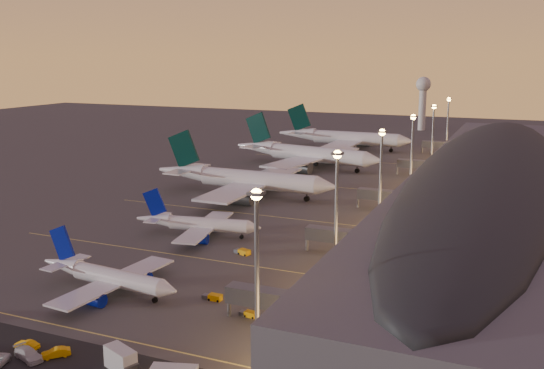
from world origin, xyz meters
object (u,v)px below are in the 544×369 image
at_px(baggage_tug_c, 243,252).
at_px(catering_truck_a, 122,361).
at_px(airliner_wide_near, 243,179).
at_px(airliner_wide_mid, 305,154).
at_px(baggage_tug_a, 249,314).
at_px(service_van_f, 27,345).
at_px(airliner_narrow_north, 198,224).
at_px(service_van_e, 28,354).
at_px(baggage_tug_b, 213,297).
at_px(radar_tower, 423,94).
at_px(airliner_wide_far, 344,138).
at_px(airliner_narrow_south, 107,276).
at_px(service_van_d, 56,353).

distance_m(baggage_tug_c, catering_truck_a, 55.02).
xyz_separation_m(airliner_wide_near, airliner_wide_mid, (1.18, 56.14, 0.26)).
bearing_deg(baggage_tug_c, baggage_tug_a, -45.00).
relative_size(airliner_wide_near, service_van_f, 15.43).
bearing_deg(airliner_narrow_north, service_van_e, -92.10).
xyz_separation_m(airliner_narrow_north, airliner_wide_mid, (-8.43, 102.27, 2.48)).
relative_size(baggage_tug_b, service_van_f, 0.91).
bearing_deg(airliner_wide_near, airliner_narrow_north, -77.70).
bearing_deg(airliner_wide_mid, radar_tower, 91.39).
bearing_deg(baggage_tug_a, baggage_tug_c, 124.58).
bearing_deg(baggage_tug_b, service_van_f, -120.76).
bearing_deg(airliner_wide_near, baggage_tug_c, -63.69).
relative_size(airliner_wide_far, service_van_e, 11.72).
xyz_separation_m(airliner_narrow_south, airliner_wide_mid, (-11.12, 141.72, 2.49)).
distance_m(airliner_wide_mid, service_van_e, 169.28).
bearing_deg(baggage_tug_a, airliner_narrow_north, 136.89).
xyz_separation_m(catering_truck_a, service_van_d, (-11.73, -0.71, -0.86)).
bearing_deg(service_van_d, baggage_tug_c, 129.42).
height_order(airliner_wide_far, baggage_tug_c, airliner_wide_far).
relative_size(airliner_wide_mid, radar_tower, 2.07).
relative_size(airliner_wide_mid, catering_truck_a, 10.51).
distance_m(airliner_narrow_north, service_van_e, 66.69).
bearing_deg(service_van_f, baggage_tug_c, 168.39).
distance_m(airliner_wide_far, service_van_f, 219.76).
distance_m(baggage_tug_a, service_van_d, 32.38).
height_order(airliner_narrow_south, baggage_tug_a, airliner_narrow_south).
height_order(airliner_narrow_south, baggage_tug_b, airliner_narrow_south).
distance_m(airliner_narrow_north, airliner_wide_mid, 102.65).
bearing_deg(airliner_wide_near, baggage_tug_b, -67.29).
xyz_separation_m(airliner_wide_mid, baggage_tug_a, (41.23, -141.27, -5.12)).
bearing_deg(airliner_wide_mid, service_van_f, -75.13).
distance_m(radar_tower, baggage_tug_c, 259.43).
bearing_deg(service_van_f, service_van_e, 48.16).
bearing_deg(service_van_d, airliner_narrow_south, 155.40).
relative_size(radar_tower, baggage_tug_b, 8.55).
relative_size(airliner_narrow_south, baggage_tug_a, 9.90).
bearing_deg(airliner_narrow_north, airliner_narrow_south, -95.81).
bearing_deg(airliner_wide_far, baggage_tug_b, -80.34).
bearing_deg(service_van_e, catering_truck_a, -61.51).
height_order(radar_tower, service_van_f, radar_tower).
bearing_deg(radar_tower, airliner_narrow_north, -93.10).
distance_m(service_van_e, service_van_f, 3.63).
bearing_deg(service_van_f, baggage_tug_a, 132.19).
xyz_separation_m(airliner_wide_far, radar_tower, (21.53, 94.27, 16.30)).
bearing_deg(catering_truck_a, airliner_narrow_south, 153.45).
height_order(airliner_wide_near, service_van_f, airliner_wide_near).
distance_m(airliner_wide_near, radar_tower, 205.70).
bearing_deg(airliner_wide_far, airliner_wide_near, -90.56).
bearing_deg(airliner_narrow_north, airliner_wide_mid, 84.98).
xyz_separation_m(airliner_narrow_south, baggage_tug_a, (30.11, 0.46, -2.64)).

